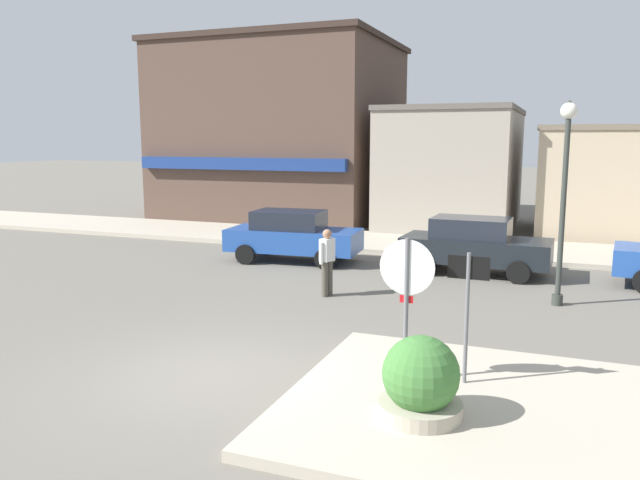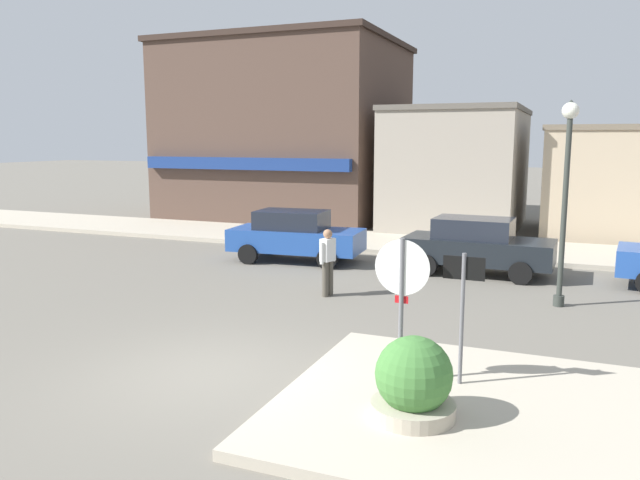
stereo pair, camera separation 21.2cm
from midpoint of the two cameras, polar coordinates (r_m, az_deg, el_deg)
name	(u,v)px [view 1 (the left image)]	position (r m, az deg, el deg)	size (l,w,h in m)	color
ground_plane	(215,375)	(10.28, -10.19, -12.06)	(160.00, 160.00, 0.00)	#6B665B
sidewalk_corner	(525,416)	(8.97, 17.54, -15.11)	(6.40, 4.80, 0.15)	#B7AD99
kerb_far	(408,244)	(22.07, 7.78, -0.35)	(80.00, 4.00, 0.15)	#B7AD99
stop_sign	(407,291)	(9.19, 7.26, -4.64)	(0.82, 0.07, 2.30)	slate
one_way_sign	(467,305)	(9.30, 12.67, -5.81)	(0.60, 0.06, 2.10)	slate
planter	(421,386)	(8.32, 8.44, -13.08)	(1.10, 1.10, 1.23)	#ADA38E
lamp_post	(565,174)	(14.66, 21.11, 5.67)	(0.36, 0.36, 4.54)	#333833
parked_car_nearest	(293,235)	(19.04, -2.83, 0.45)	(4.12, 2.12, 1.56)	#234C9E
parked_car_second	(474,245)	(17.80, 13.61, -0.42)	(4.05, 1.98, 1.56)	black
pedestrian_crossing_near	(327,260)	(14.79, 0.24, -1.86)	(0.31, 0.55, 1.61)	#4C473D
building_corner_shop	(282,131)	(30.17, -3.67, 9.89)	(10.28, 8.83, 8.16)	brown
building_storefront_left_near	(453,168)	(27.01, 11.88, 6.42)	(5.15, 7.76, 4.97)	#9E9384
building_storefront_left_mid	(633,181)	(26.64, 26.47, 4.81)	(6.84, 5.78, 4.22)	tan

